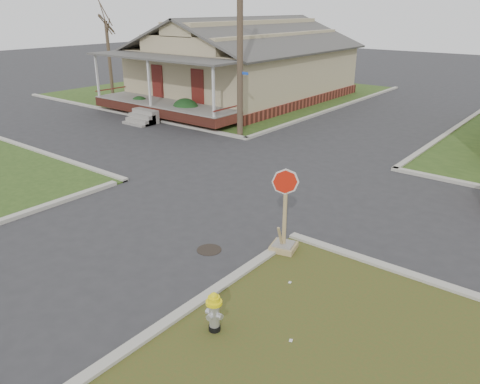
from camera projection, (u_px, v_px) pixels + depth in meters
The scene contains 11 objects.
ground at pixel (164, 221), 13.68m from camera, with size 120.00×120.00×0.00m, color #2C2C2F.
verge_far_left at pixel (223, 92), 34.28m from camera, with size 19.00×19.00×0.05m, color #2D4819.
curbs at pixel (264, 176), 17.33m from camera, with size 80.00×40.00×0.12m, color #AAA79A, non-canonical shape.
manhole at pixel (209, 250), 12.05m from camera, with size 0.64×0.64×0.01m, color black.
corner_house at pixel (244, 65), 30.76m from camera, with size 10.10×15.50×5.30m.
utility_pole at pixel (240, 35), 20.86m from camera, with size 1.80×0.28×9.00m.
tree_far_left at pixel (109, 59), 31.86m from camera, with size 0.22×0.22×4.90m, color #473629.
fire_hydrant at pixel (214, 310), 8.83m from camera, with size 0.31×0.31×0.84m.
stop_sign at pixel (284, 233), 11.79m from camera, with size 0.62×0.61×2.20m.
hedge_left at pixel (140, 104), 27.21m from camera, with size 1.30×1.07×1.00m, color #143918.
hedge_right at pixel (186, 110), 25.30m from camera, with size 1.52×1.24×1.16m, color #143918.
Camera 1 is at (9.41, -8.36, 5.85)m, focal length 35.00 mm.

